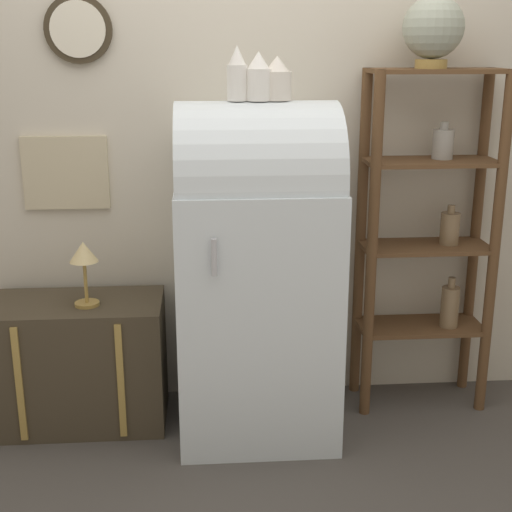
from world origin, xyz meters
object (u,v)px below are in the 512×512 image
(suitcase_trunk, at_px, (78,362))
(vase_right, at_px, (277,80))
(desk_lamp, at_px, (84,259))
(vase_left, at_px, (237,75))
(refrigerator, at_px, (256,265))
(vase_center, at_px, (258,78))
(globe, at_px, (433,29))

(suitcase_trunk, relative_size, vase_right, 4.42)
(suitcase_trunk, height_order, desk_lamp, desk_lamp)
(vase_left, xyz_separation_m, desk_lamp, (-0.68, 0.05, -0.79))
(suitcase_trunk, bearing_deg, refrigerator, -6.02)
(vase_right, relative_size, desk_lamp, 0.61)
(suitcase_trunk, distance_m, vase_center, 1.54)
(suitcase_trunk, bearing_deg, vase_left, -7.35)
(refrigerator, height_order, vase_right, vase_right)
(vase_right, height_order, desk_lamp, vase_right)
(vase_left, xyz_separation_m, vase_center, (0.09, 0.00, -0.01))
(refrigerator, bearing_deg, vase_left, -173.37)
(refrigerator, xyz_separation_m, vase_center, (0.01, -0.01, 0.81))
(suitcase_trunk, xyz_separation_m, vase_center, (0.84, -0.09, 1.29))
(suitcase_trunk, distance_m, globe, 2.19)
(globe, height_order, desk_lamp, globe)
(desk_lamp, bearing_deg, globe, 3.76)
(suitcase_trunk, relative_size, vase_center, 4.03)
(suitcase_trunk, distance_m, vase_left, 1.51)
(suitcase_trunk, height_order, vase_center, vase_center)
(suitcase_trunk, distance_m, desk_lamp, 0.53)
(vase_center, xyz_separation_m, vase_right, (0.08, 0.02, -0.01))
(suitcase_trunk, xyz_separation_m, vase_left, (0.75, -0.10, 1.31))
(desk_lamp, bearing_deg, suitcase_trunk, 144.76)
(refrigerator, bearing_deg, globe, 10.24)
(vase_left, relative_size, desk_lamp, 0.75)
(refrigerator, bearing_deg, desk_lamp, 177.04)
(globe, xyz_separation_m, desk_lamp, (-1.54, -0.10, -0.97))
(refrigerator, distance_m, vase_left, 0.83)
(globe, xyz_separation_m, vase_right, (-0.69, -0.13, -0.21))
(globe, xyz_separation_m, vase_center, (-0.77, -0.15, -0.20))
(vase_center, bearing_deg, vase_right, 12.21)
(desk_lamp, bearing_deg, vase_center, -3.46)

